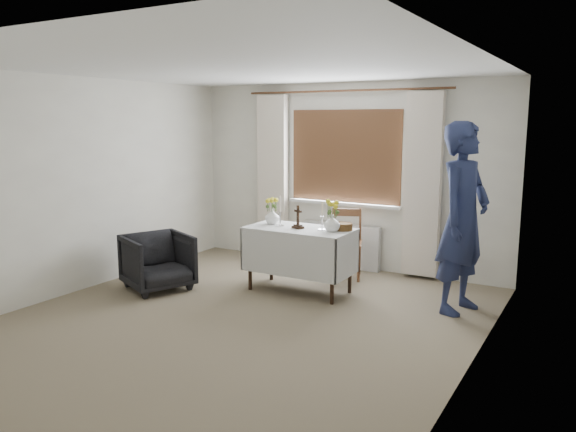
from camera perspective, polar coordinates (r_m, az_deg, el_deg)
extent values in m
plane|color=#85795C|center=(5.81, -4.74, -10.46)|extent=(5.00, 5.00, 0.00)
cube|color=silver|center=(6.61, 1.18, -4.47)|extent=(1.24, 0.64, 0.76)
imported|color=black|center=(6.89, -13.09, -4.54)|extent=(0.96, 0.95, 0.67)
imported|color=navy|center=(6.09, 17.36, -0.22)|extent=(0.64, 0.82, 1.99)
cube|color=silver|center=(7.75, 5.49, -3.00)|extent=(1.10, 0.10, 0.60)
imported|color=white|center=(6.77, -1.61, -0.03)|extent=(0.23, 0.23, 0.18)
imported|color=white|center=(6.32, 4.49, -0.73)|extent=(0.24, 0.24, 0.19)
cylinder|color=brown|center=(6.43, 5.62, -1.07)|extent=(0.28, 0.28, 0.08)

